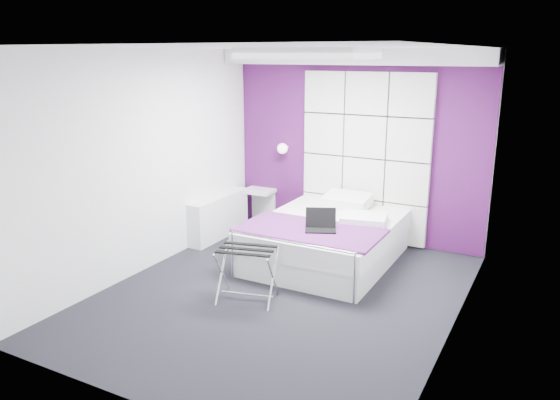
% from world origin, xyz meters
% --- Properties ---
extents(floor, '(4.40, 4.40, 0.00)m').
position_xyz_m(floor, '(0.00, 0.00, 0.00)').
color(floor, black).
rests_on(floor, ground).
extents(ceiling, '(4.40, 4.40, 0.00)m').
position_xyz_m(ceiling, '(0.00, 0.00, 2.60)').
color(ceiling, white).
rests_on(ceiling, wall_back).
extents(wall_back, '(3.60, 0.00, 3.60)m').
position_xyz_m(wall_back, '(0.00, 2.20, 1.30)').
color(wall_back, white).
rests_on(wall_back, floor).
extents(wall_left, '(0.00, 4.40, 4.40)m').
position_xyz_m(wall_left, '(-1.80, 0.00, 1.30)').
color(wall_left, white).
rests_on(wall_left, floor).
extents(wall_right, '(0.00, 4.40, 4.40)m').
position_xyz_m(wall_right, '(1.80, 0.00, 1.30)').
color(wall_right, white).
rests_on(wall_right, floor).
extents(accent_wall, '(3.58, 0.02, 2.58)m').
position_xyz_m(accent_wall, '(0.00, 2.19, 1.30)').
color(accent_wall, '#48114A').
rests_on(accent_wall, wall_back).
extents(soffit, '(3.58, 0.50, 0.20)m').
position_xyz_m(soffit, '(0.00, 1.95, 2.50)').
color(soffit, white).
rests_on(soffit, wall_back).
extents(headboard, '(1.80, 0.08, 2.30)m').
position_xyz_m(headboard, '(0.15, 2.14, 1.17)').
color(headboard, silver).
rests_on(headboard, wall_back).
extents(skylight, '(1.36, 0.86, 0.12)m').
position_xyz_m(skylight, '(0.00, 0.60, 2.55)').
color(skylight, white).
rests_on(skylight, ceiling).
extents(wall_lamp, '(0.15, 0.15, 0.15)m').
position_xyz_m(wall_lamp, '(-1.05, 2.06, 1.22)').
color(wall_lamp, white).
rests_on(wall_lamp, wall_back).
extents(radiator, '(0.22, 1.20, 0.60)m').
position_xyz_m(radiator, '(-1.69, 1.30, 0.30)').
color(radiator, white).
rests_on(radiator, floor).
extents(bed, '(1.66, 2.00, 0.70)m').
position_xyz_m(bed, '(0.04, 1.14, 0.30)').
color(bed, white).
rests_on(bed, floor).
extents(nightstand, '(0.44, 0.35, 0.05)m').
position_xyz_m(nightstand, '(-1.45, 2.02, 0.54)').
color(nightstand, white).
rests_on(nightstand, wall_back).
extents(luggage_rack, '(0.59, 0.43, 0.58)m').
position_xyz_m(luggage_rack, '(-0.25, -0.29, 0.29)').
color(luggage_rack, silver).
rests_on(luggage_rack, floor).
extents(laptop, '(0.35, 0.25, 0.25)m').
position_xyz_m(laptop, '(0.17, 0.70, 0.62)').
color(laptop, black).
rests_on(laptop, bed).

